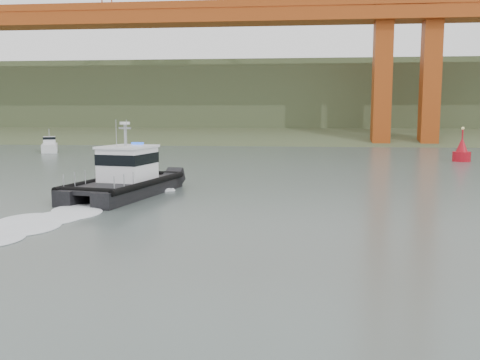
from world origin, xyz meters
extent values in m
plane|color=#4A5751|center=(0.00, 0.00, 0.00)|extent=(400.00, 400.00, 0.00)
cube|color=#324225|center=(0.00, 92.00, 0.00)|extent=(500.00, 44.72, 16.25)
cube|color=#324225|center=(0.00, 120.00, 6.00)|extent=(500.00, 70.00, 18.00)
cube|color=#324225|center=(0.00, 145.00, 11.00)|extent=(500.00, 60.00, 16.00)
cube|color=#9C3E13|center=(0.00, 75.00, 22.00)|extent=(260.00, 6.00, 2.20)
cube|color=black|center=(-9.43, 16.29, 0.41)|extent=(3.34, 10.88, 1.18)
cube|color=black|center=(-6.82, 15.78, 0.41)|extent=(3.34, 10.88, 1.18)
cube|color=black|center=(-8.22, 15.55, 0.89)|extent=(5.66, 9.94, 0.25)
cube|color=white|center=(-8.03, 16.52, 2.14)|extent=(3.58, 4.05, 2.27)
cube|color=black|center=(-8.03, 16.52, 2.55)|extent=(3.65, 4.12, 0.74)
cube|color=white|center=(-8.03, 16.52, 3.35)|extent=(3.81, 4.28, 0.16)
cylinder|color=#94979C|center=(-8.09, 16.23, 4.16)|extent=(0.16, 0.16, 1.77)
cylinder|color=white|center=(-8.09, 16.23, 4.99)|extent=(0.69, 0.69, 0.18)
cube|color=silver|center=(-32.24, 55.12, 0.52)|extent=(4.47, 6.60, 1.26)
cube|color=silver|center=(-32.45, 55.60, 1.57)|extent=(2.55, 2.98, 1.26)
cube|color=black|center=(-32.45, 55.60, 1.99)|extent=(2.62, 3.05, 0.37)
cylinder|color=#94979C|center=(-32.24, 55.12, 2.73)|extent=(0.08, 0.08, 1.26)
cylinder|color=#A90B17|center=(22.95, 45.53, 0.46)|extent=(2.05, 2.05, 1.37)
cone|color=#A90B17|center=(22.95, 45.53, 1.83)|extent=(1.60, 1.60, 2.05)
cylinder|color=#A90B17|center=(22.95, 45.53, 3.19)|extent=(0.18, 0.18, 1.14)
sphere|color=#E5D87F|center=(22.95, 45.53, 3.88)|extent=(0.34, 0.34, 0.34)
camera|label=1|loc=(3.62, -19.46, 5.73)|focal=40.00mm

